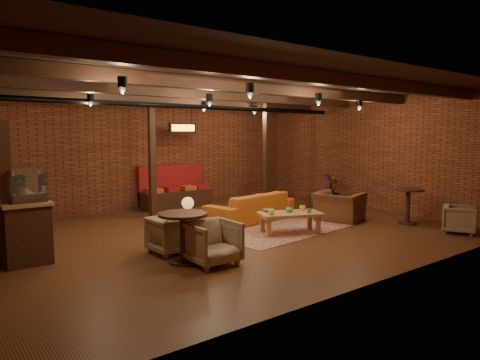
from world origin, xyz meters
TOP-DOWN VIEW (x-y plane):
  - floor at (0.00, 0.00)m, footprint 10.00×10.00m
  - ceiling at (0.00, 0.00)m, footprint 10.00×8.00m
  - wall_back at (0.00, 4.00)m, footprint 10.00×0.02m
  - wall_front at (0.00, -4.00)m, footprint 10.00×0.02m
  - wall_right at (5.00, 0.00)m, footprint 0.02×8.00m
  - ceiling_beams at (0.00, 0.00)m, footprint 9.80×6.40m
  - ceiling_pipe at (0.00, 1.60)m, footprint 9.60×0.12m
  - post_left at (-0.60, 2.60)m, footprint 0.16×0.16m
  - post_right at (2.80, 2.00)m, footprint 0.16×0.16m
  - service_counter at (-4.10, 1.00)m, footprint 0.80×2.50m
  - plant_counter at (-4.00, 1.20)m, footprint 0.35×0.39m
  - banquette at (0.60, 3.55)m, footprint 2.10×0.70m
  - service_sign at (0.60, 3.10)m, footprint 0.86×0.06m
  - ceiling_spotlights at (0.00, 0.00)m, footprint 6.40×4.40m
  - rug at (0.98, -0.24)m, footprint 3.60×2.92m
  - sofa at (1.08, 0.61)m, footprint 2.56×1.36m
  - coffee_table at (0.94, -0.95)m, footprint 1.50×1.15m
  - side_table_lamp at (-0.90, 0.27)m, footprint 0.51×0.51m
  - round_table_left at (-1.99, -1.45)m, footprint 0.82×0.82m
  - armchair_a at (-1.85, -0.77)m, footprint 0.72×0.76m
  - armchair_b at (-1.63, -1.80)m, footprint 0.78×0.73m
  - armchair_right at (2.88, -0.71)m, footprint 1.01×1.27m
  - side_table_book at (3.75, 0.85)m, footprint 0.49×0.49m
  - round_table_right at (3.95, -1.93)m, footprint 0.74×0.74m
  - armchair_far at (3.97, -3.17)m, footprint 0.85×0.83m
  - plant_tall at (4.40, 0.88)m, footprint 2.13×2.13m

SIDE VIEW (x-z plane):
  - floor at x=0.00m, z-range 0.00..0.00m
  - rug at x=0.98m, z-range 0.00..0.01m
  - armchair_far at x=3.97m, z-range 0.00..0.67m
  - sofa at x=1.08m, z-range 0.00..0.71m
  - armchair_a at x=-1.85m, z-range 0.00..0.75m
  - armchair_b at x=-1.63m, z-range 0.00..0.80m
  - side_table_book at x=3.75m, z-range 0.18..0.64m
  - coffee_table at x=0.94m, z-range 0.05..0.77m
  - armchair_right at x=2.88m, z-range 0.00..0.97m
  - banquette at x=0.60m, z-range 0.00..1.00m
  - round_table_right at x=3.95m, z-range 0.14..1.01m
  - round_table_left at x=-1.99m, z-range 0.15..1.01m
  - side_table_lamp at x=-0.90m, z-range 0.22..1.04m
  - service_counter at x=-4.10m, z-range 0.00..1.60m
  - plant_counter at x=-4.00m, z-range 1.07..1.37m
  - plant_tall at x=4.40m, z-range 0.00..2.92m
  - wall_back at x=0.00m, z-range 0.00..3.20m
  - wall_front at x=0.00m, z-range 0.00..3.20m
  - wall_right at x=5.00m, z-range 0.00..3.20m
  - post_left at x=-0.60m, z-range 0.00..3.20m
  - post_right at x=2.80m, z-range 0.00..3.20m
  - service_sign at x=0.60m, z-range 2.20..2.50m
  - ceiling_pipe at x=0.00m, z-range 2.79..2.91m
  - ceiling_spotlights at x=0.00m, z-range 2.72..3.00m
  - ceiling_beams at x=0.00m, z-range 2.97..3.19m
  - ceiling at x=0.00m, z-range 3.19..3.21m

